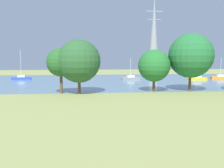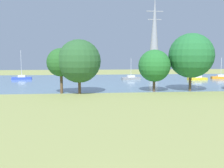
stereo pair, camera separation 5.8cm
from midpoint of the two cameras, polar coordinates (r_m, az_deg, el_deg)
ground_plane at (r=30.22m, az=-4.16°, el=-4.45°), size 160.00×160.00×0.00m
water_surface at (r=57.96m, az=-4.95°, el=0.77°), size 140.00×40.00×0.02m
sailboat_yellow at (r=63.18m, az=19.60°, el=1.29°), size 4.90×1.85×5.67m
sailboat_gray at (r=60.66m, az=4.42°, el=1.44°), size 5.00×2.45×5.41m
sailboat_orange at (r=69.25m, az=24.41°, el=1.50°), size 4.97×2.20×5.55m
sailboat_blue at (r=65.07m, az=-20.86°, el=1.40°), size 4.97×2.20×7.41m
tree_mid_shore at (r=38.11m, az=-12.18°, el=5.04°), size 4.44×4.44×7.11m
tree_west_far at (r=37.31m, az=-7.94°, el=5.42°), size 6.70×6.70×8.44m
tree_west_near at (r=40.05m, az=9.98°, el=4.31°), size 5.30×5.30×6.94m
tree_east_far at (r=42.25m, az=18.26°, el=6.44°), size 7.44×7.44×9.67m
electricity_pylon at (r=93.62m, az=9.95°, el=11.58°), size 6.40×4.40×28.51m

